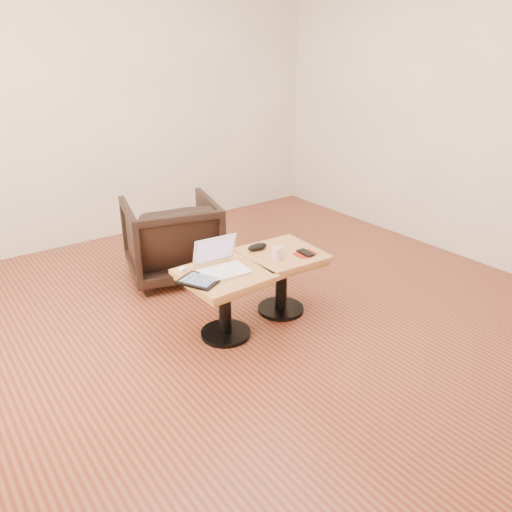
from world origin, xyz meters
TOP-DOWN VIEW (x-y plane):
  - room_shell at (0.00, 0.00)m, footprint 4.52×4.52m
  - side_table_left at (-0.28, -0.04)m, footprint 0.54×0.54m
  - side_table_right at (0.24, -0.00)m, footprint 0.55×0.55m
  - laptop at (-0.27, -0.00)m, footprint 0.32×0.29m
  - tablet at (-0.48, -0.06)m, footprint 0.27×0.30m
  - charging_adapter at (-0.49, 0.14)m, footprint 0.05×0.05m
  - glasses_case at (0.12, 0.14)m, footprint 0.16×0.08m
  - striped_cup at (0.13, -0.08)m, footprint 0.08×0.08m
  - earbuds_tangle at (0.26, 0.04)m, footprint 0.07×0.05m
  - phone_on_sleeve at (0.34, -0.13)m, footprint 0.15×0.13m
  - armchair at (-0.12, 1.02)m, footprint 0.88×0.90m

SIDE VIEW (x-z plane):
  - armchair at x=-0.12m, z-range 0.00..0.67m
  - side_table_left at x=-0.28m, z-range 0.12..0.59m
  - side_table_right at x=0.24m, z-range 0.12..0.59m
  - earbuds_tangle at x=0.26m, z-range 0.47..0.49m
  - phone_on_sleeve at x=0.34m, z-range 0.47..0.49m
  - tablet at x=-0.48m, z-range 0.47..0.49m
  - charging_adapter at x=-0.49m, z-range 0.47..0.50m
  - glasses_case at x=0.12m, z-range 0.47..0.52m
  - laptop at x=-0.27m, z-range 0.41..0.62m
  - striped_cup at x=0.13m, z-range 0.47..0.56m
  - room_shell at x=0.00m, z-range 0.00..2.71m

